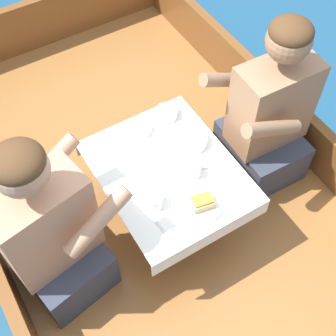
% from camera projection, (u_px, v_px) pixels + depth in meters
% --- Properties ---
extents(ground_plane, '(60.00, 60.00, 0.00)m').
position_uv_depth(ground_plane, '(172.00, 243.00, 2.78)').
color(ground_plane, navy).
extents(boat_deck, '(1.84, 3.48, 0.30)m').
position_uv_depth(boat_deck, '(172.00, 231.00, 2.66)').
color(boat_deck, brown).
rests_on(boat_deck, ground_plane).
extents(gunwale_port, '(0.06, 3.48, 0.31)m').
position_uv_depth(gunwale_port, '(7.00, 290.00, 2.14)').
color(gunwale_port, brown).
rests_on(gunwale_port, boat_deck).
extents(gunwale_starboard, '(0.06, 3.48, 0.31)m').
position_uv_depth(gunwale_starboard, '(304.00, 135.00, 2.68)').
color(gunwale_starboard, brown).
rests_on(gunwale_starboard, boat_deck).
extents(bow_coaming, '(1.72, 0.06, 0.35)m').
position_uv_depth(bow_coaming, '(43.00, 21.00, 3.24)').
color(bow_coaming, brown).
rests_on(bow_coaming, boat_deck).
extents(cockpit_table, '(0.63, 0.77, 0.40)m').
position_uv_depth(cockpit_table, '(168.00, 175.00, 2.27)').
color(cockpit_table, '#B2B2B7').
rests_on(cockpit_table, boat_deck).
extents(person_port, '(0.57, 0.52, 1.01)m').
position_uv_depth(person_port, '(51.00, 234.00, 2.02)').
color(person_port, '#333847').
rests_on(person_port, boat_deck).
extents(person_starboard, '(0.53, 0.45, 1.01)m').
position_uv_depth(person_starboard, '(268.00, 117.00, 2.41)').
color(person_starboard, '#333847').
rests_on(person_starboard, boat_deck).
extents(plate_sandwich, '(0.19, 0.19, 0.01)m').
position_uv_depth(plate_sandwich, '(202.00, 205.00, 2.11)').
color(plate_sandwich, white).
rests_on(plate_sandwich, cockpit_table).
extents(plate_bread, '(0.17, 0.17, 0.01)m').
position_uv_depth(plate_bread, '(144.00, 162.00, 2.25)').
color(plate_bread, white).
rests_on(plate_bread, cockpit_table).
extents(sandwich, '(0.12, 0.09, 0.05)m').
position_uv_depth(sandwich, '(202.00, 202.00, 2.09)').
color(sandwich, '#E0BC7F').
rests_on(sandwich, plate_sandwich).
extents(bowl_port_near, '(0.12, 0.12, 0.04)m').
position_uv_depth(bowl_port_near, '(166.00, 113.00, 2.42)').
color(bowl_port_near, white).
rests_on(bowl_port_near, cockpit_table).
extents(bowl_starboard_near, '(0.15, 0.15, 0.04)m').
position_uv_depth(bowl_starboard_near, '(193.00, 140.00, 2.31)').
color(bowl_starboard_near, white).
rests_on(bowl_starboard_near, cockpit_table).
extents(bowl_center_far, '(0.12, 0.12, 0.04)m').
position_uv_depth(bowl_center_far, '(141.00, 127.00, 2.36)').
color(bowl_center_far, white).
rests_on(bowl_center_far, cockpit_table).
extents(coffee_cup_port, '(0.10, 0.07, 0.06)m').
position_uv_depth(coffee_cup_port, '(156.00, 201.00, 2.10)').
color(coffee_cup_port, white).
rests_on(coffee_cup_port, cockpit_table).
extents(coffee_cup_starboard, '(0.10, 0.07, 0.06)m').
position_uv_depth(coffee_cup_starboard, '(194.00, 170.00, 2.20)').
color(coffee_cup_starboard, white).
rests_on(coffee_cup_starboard, cockpit_table).
extents(utensil_knife_starboard, '(0.16, 0.07, 0.00)m').
position_uv_depth(utensil_knife_starboard, '(210.00, 167.00, 2.24)').
color(utensil_knife_starboard, silver).
rests_on(utensil_knife_starboard, cockpit_table).
extents(utensil_spoon_starboard, '(0.12, 0.14, 0.01)m').
position_uv_depth(utensil_spoon_starboard, '(235.00, 188.00, 2.17)').
color(utensil_spoon_starboard, silver).
rests_on(utensil_spoon_starboard, cockpit_table).
extents(utensil_knife_port, '(0.02, 0.17, 0.00)m').
position_uv_depth(utensil_knife_port, '(167.00, 235.00, 2.03)').
color(utensil_knife_port, silver).
rests_on(utensil_knife_port, cockpit_table).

